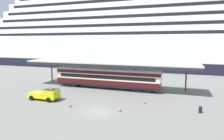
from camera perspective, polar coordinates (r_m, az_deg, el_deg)
The scene contains 9 objects.
ground_plane at distance 28.01m, azimuth -4.12°, elevation -11.82°, with size 400.00×400.00×0.00m, color slate.
cruise_ship at distance 74.79m, azimuth 12.44°, elevation 10.68°, with size 149.08×24.19×39.59m.
platform_canopy at distance 40.60m, azimuth -1.30°, elevation 1.94°, with size 35.77×5.62×5.47m.
train_carriage at distance 40.58m, azimuth -1.51°, elevation -2.17°, with size 21.71×2.81×4.11m.
service_truck at distance 34.61m, azimuth -18.37°, elevation -6.61°, with size 5.22×2.30×2.02m.
traffic_cone_near at distance 27.86m, azimuth 2.38°, elevation -11.10°, with size 0.36×0.36×0.76m.
traffic_cone_mid at distance 30.33m, azimuth -11.93°, elevation -9.66°, with size 0.36×0.36×0.76m.
traffic_cone_far at distance 31.65m, azimuth 9.46°, elevation -8.99°, with size 0.36×0.36×0.59m.
quay_bollard at distance 29.77m, azimuth 24.09°, elevation -10.26°, with size 0.48×0.48×0.96m.
Camera 1 is at (10.30, -24.24, 9.52)m, focal length 31.75 mm.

